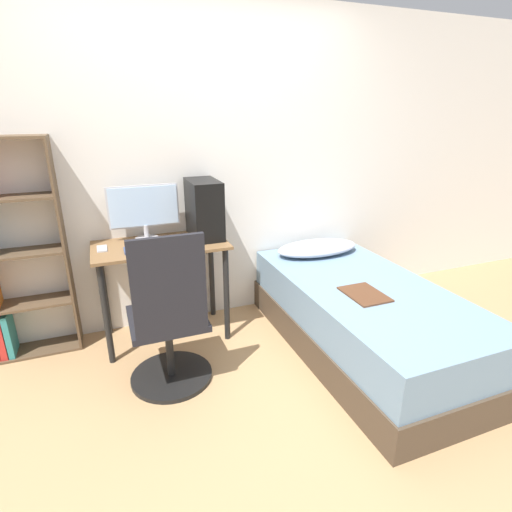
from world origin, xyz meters
name	(u,v)px	position (x,y,z in m)	size (l,w,h in m)	color
ground_plane	(274,419)	(0.00, 0.00, 0.00)	(14.00, 14.00, 0.00)	tan
wall_back	(203,170)	(0.00, 1.44, 1.25)	(8.00, 0.05, 2.50)	silver
desk	(162,262)	(-0.42, 1.15, 0.63)	(0.97, 0.53, 0.78)	brown
bookshelf	(0,256)	(-1.48, 1.30, 0.77)	(0.62, 0.24, 1.55)	brown
office_chair	(169,330)	(-0.49, 0.53, 0.41)	(0.54, 0.54, 1.06)	black
bed	(363,318)	(0.91, 0.44, 0.26)	(0.98, 1.95, 0.52)	#4C3D2D
pillow	(317,248)	(0.91, 1.16, 0.58)	(0.74, 0.36, 0.11)	#B2B7C6
magazine	(365,294)	(0.80, 0.31, 0.53)	(0.24, 0.32, 0.01)	#56331E
monitor	(144,209)	(-0.50, 1.32, 1.01)	(0.52, 0.17, 0.41)	#B7B7BC
keyboard	(150,248)	(-0.51, 1.05, 0.79)	(0.35, 0.12, 0.02)	#33477A
pc_tower	(204,209)	(-0.06, 1.21, 0.99)	(0.22, 0.38, 0.44)	black
mouse	(182,245)	(-0.28, 1.05, 0.79)	(0.06, 0.09, 0.02)	black
phone	(102,249)	(-0.82, 1.18, 0.78)	(0.07, 0.14, 0.01)	#B7B7BC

